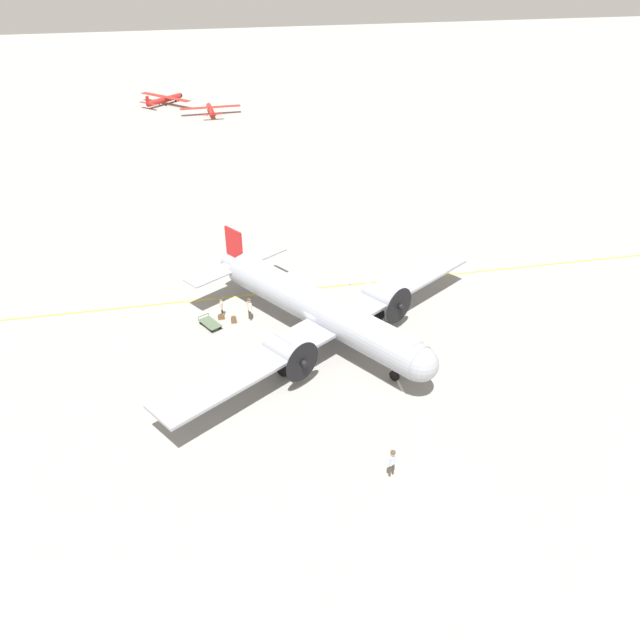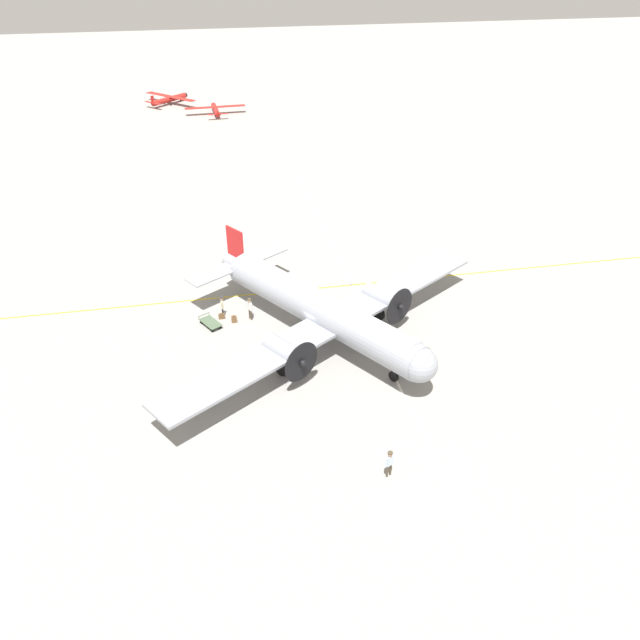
{
  "view_description": "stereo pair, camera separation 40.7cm",
  "coord_description": "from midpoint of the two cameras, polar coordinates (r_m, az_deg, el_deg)",
  "views": [
    {
      "loc": [
        -7.21,
        -35.11,
        24.53
      ],
      "look_at": [
        0.0,
        0.0,
        1.5
      ],
      "focal_mm": 35.0,
      "sensor_mm": 36.0,
      "label": 1
    },
    {
      "loc": [
        -6.81,
        -35.19,
        24.53
      ],
      "look_at": [
        0.0,
        0.0,
        1.5
      ],
      "focal_mm": 35.0,
      "sensor_mm": 36.0,
      "label": 2
    }
  ],
  "objects": [
    {
      "name": "suitcase_near_door",
      "position": [
        45.93,
        -9.28,
        0.28
      ],
      "size": [
        0.46,
        0.15,
        0.47
      ],
      "color": "brown",
      "rests_on": "ground_plane"
    },
    {
      "name": "light_aircraft_taxiing",
      "position": [
        99.47,
        -10.09,
        18.43
      ],
      "size": [
        8.99,
        6.66,
        1.77
      ],
      "rotation": [
        0.0,
        0.0,
        1.62
      ],
      "color": "#B2231E",
      "rests_on": "ground_plane"
    },
    {
      "name": "apron_line_northsouth",
      "position": [
        44.22,
        4.62,
        -1.09
      ],
      "size": [
        0.16,
        120.0,
        0.01
      ],
      "color": "silver",
      "rests_on": "ground_plane"
    },
    {
      "name": "suitcase_upright_spare",
      "position": [
        45.36,
        -8.15,
        0.02
      ],
      "size": [
        0.39,
        0.19,
        0.58
      ],
      "color": "brown",
      "rests_on": "ground_plane"
    },
    {
      "name": "apron_line_eastwest",
      "position": [
        49.18,
        -1.86,
        2.79
      ],
      "size": [
        120.0,
        0.16,
        0.01
      ],
      "color": "gold",
      "rests_on": "ground_plane"
    },
    {
      "name": "baggage_cart",
      "position": [
        45.24,
        -10.28,
        -0.29
      ],
      "size": [
        1.69,
        2.03,
        0.56
      ],
      "rotation": [
        0.0,
        0.0,
        5.23
      ],
      "color": "#4C6047",
      "rests_on": "ground_plane"
    },
    {
      "name": "passenger_boarding",
      "position": [
        45.2,
        -6.74,
        1.21
      ],
      "size": [
        0.37,
        0.55,
        1.71
      ],
      "rotation": [
        0.0,
        0.0,
        5.09
      ],
      "color": "#473D2D",
      "rests_on": "ground_plane"
    },
    {
      "name": "light_aircraft_distant",
      "position": [
        106.86,
        -14.11,
        18.99
      ],
      "size": [
        7.88,
        8.04,
        1.96
      ],
      "rotation": [
        0.0,
        0.0,
        0.77
      ],
      "color": "#B2231E",
      "rests_on": "ground_plane"
    },
    {
      "name": "ground_plane",
      "position": [
        43.44,
        -0.27,
        -1.66
      ],
      "size": [
        300.0,
        300.0,
        0.0
      ],
      "primitive_type": "plane",
      "color": "gray"
    },
    {
      "name": "crew_foreground",
      "position": [
        33.14,
        6.27,
        -12.65
      ],
      "size": [
        0.52,
        0.37,
        1.67
      ],
      "rotation": [
        0.0,
        0.0,
        0.47
      ],
      "color": "#473D2D",
      "rests_on": "ground_plane"
    },
    {
      "name": "airliner_main",
      "position": [
        41.93,
        0.06,
        0.82
      ],
      "size": [
        24.3,
        20.22,
        5.31
      ],
      "rotation": [
        0.0,
        0.0,
        5.29
      ],
      "color": "#9399A3",
      "rests_on": "ground_plane"
    },
    {
      "name": "ramp_agent",
      "position": [
        45.81,
        -9.25,
        1.38
      ],
      "size": [
        0.28,
        0.56,
        1.64
      ],
      "rotation": [
        0.0,
        0.0,
        4.67
      ],
      "color": "#2D2D33",
      "rests_on": "ground_plane"
    }
  ]
}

